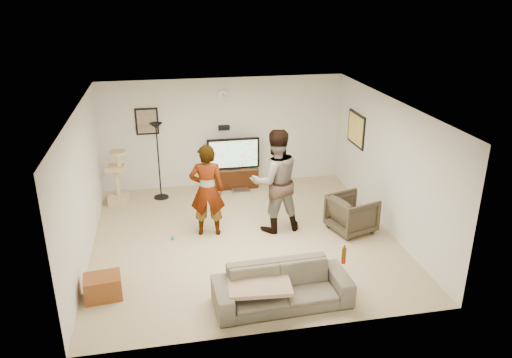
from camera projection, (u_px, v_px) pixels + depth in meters
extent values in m
cube|color=tan|center=(244.00, 237.00, 9.23)|extent=(5.50, 5.50, 0.02)
cube|color=silver|center=(243.00, 105.00, 8.31)|extent=(5.50, 5.50, 0.02)
cube|color=silver|center=(224.00, 132.00, 11.28)|extent=(5.50, 0.04, 2.50)
cube|color=silver|center=(279.00, 251.00, 6.26)|extent=(5.50, 0.04, 2.50)
cube|color=silver|center=(83.00, 186.00, 8.29)|extent=(0.04, 5.50, 2.50)
cube|color=silver|center=(388.00, 165.00, 9.25)|extent=(0.04, 5.50, 2.50)
cylinder|color=white|center=(223.00, 96.00, 10.94)|extent=(0.26, 0.04, 0.26)
cube|color=black|center=(224.00, 128.00, 11.18)|extent=(0.25, 0.10, 0.10)
cube|color=#826E5F|center=(147.00, 121.00, 10.84)|extent=(0.42, 0.03, 0.52)
cube|color=#EECC58|center=(356.00, 129.00, 10.62)|extent=(0.03, 0.78, 0.62)
cube|color=black|center=(234.00, 177.00, 11.46)|extent=(1.09, 0.45, 0.46)
cube|color=#BBBBBB|center=(241.00, 191.00, 11.19)|extent=(0.40, 0.30, 0.07)
cube|color=black|center=(233.00, 153.00, 11.25)|extent=(1.19, 0.08, 0.71)
cube|color=#34E9C3|center=(234.00, 154.00, 11.21)|extent=(1.10, 0.01, 0.62)
cylinder|color=black|center=(159.00, 162.00, 10.62)|extent=(0.32, 0.32, 1.69)
cube|color=tan|center=(116.00, 178.00, 10.41)|extent=(0.43, 0.43, 1.21)
imported|color=#A5A7B9|center=(207.00, 190.00, 9.05)|extent=(0.70, 0.51, 1.76)
imported|color=navy|center=(275.00, 181.00, 9.18)|extent=(1.06, 0.87, 1.99)
imported|color=#635D4E|center=(282.00, 287.00, 7.19)|extent=(2.03, 0.86, 0.58)
cube|color=tan|center=(259.00, 283.00, 7.10)|extent=(0.95, 0.77, 0.06)
cylinder|color=#533007|center=(344.00, 256.00, 7.20)|extent=(0.06, 0.06, 0.25)
imported|color=#373023|center=(352.00, 214.00, 9.34)|extent=(0.97, 0.95, 0.71)
cube|color=brown|center=(103.00, 287.00, 7.39)|extent=(0.58, 0.46, 0.36)
sphere|color=#07A5A5|center=(172.00, 238.00, 9.12)|extent=(0.07, 0.07, 0.07)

